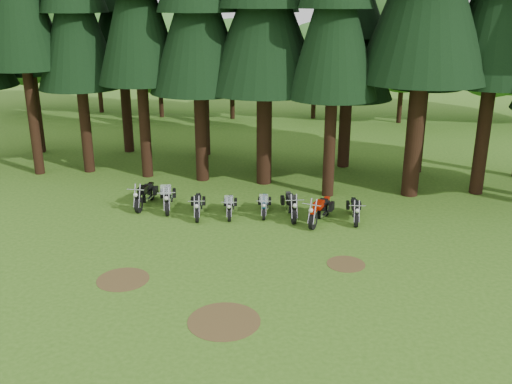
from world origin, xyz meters
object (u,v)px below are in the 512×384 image
motorcycle_1 (168,198)px  motorcycle_4 (264,205)px  motorcycle_5 (291,206)px  motorcycle_7 (355,210)px  motorcycle_3 (230,206)px  motorcycle_2 (198,206)px  motorcycle_0 (145,196)px  motorcycle_6 (320,211)px

motorcycle_1 → motorcycle_4: 4.43m
motorcycle_5 → motorcycle_7: motorcycle_5 is taller
motorcycle_3 → motorcycle_4: (1.47, 0.41, -0.00)m
motorcycle_2 → motorcycle_1: bearing=146.7°
motorcycle_0 → motorcycle_4: motorcycle_4 is taller
motorcycle_5 → motorcycle_7: bearing=-14.0°
motorcycle_3 → motorcycle_2: bearing=-179.5°
motorcycle_3 → motorcycle_5: 2.68m
motorcycle_1 → motorcycle_6: motorcycle_1 is taller
motorcycle_5 → motorcycle_6: (1.30, -0.47, 0.01)m
motorcycle_6 → motorcycle_0: bearing=-169.4°
motorcycle_0 → motorcycle_2: size_ratio=1.15×
motorcycle_0 → motorcycle_2: (2.72, -0.78, -0.06)m
motorcycle_3 → motorcycle_7: bearing=-6.0°
motorcycle_2 → motorcycle_6: motorcycle_6 is taller
motorcycle_3 → motorcycle_5: size_ratio=0.85×
motorcycle_1 → motorcycle_3: bearing=-22.3°
motorcycle_0 → motorcycle_1: size_ratio=1.01×
motorcycle_4 → motorcycle_5: bearing=-10.2°
motorcycle_2 → motorcycle_4: size_ratio=1.06×
motorcycle_1 → motorcycle_3: size_ratio=1.20×
motorcycle_0 → motorcycle_5: motorcycle_0 is taller
motorcycle_7 → motorcycle_5: bearing=175.3°
motorcycle_2 → motorcycle_5: size_ratio=0.91×
motorcycle_3 → motorcycle_5: motorcycle_3 is taller
motorcycle_4 → motorcycle_7: 3.95m
motorcycle_5 → motorcycle_7: size_ratio=1.10×
motorcycle_4 → motorcycle_7: motorcycle_4 is taller
motorcycle_1 → motorcycle_7: bearing=-15.8°
motorcycle_4 → motorcycle_5: 1.19m
motorcycle_7 → motorcycle_1: bearing=175.2°
motorcycle_1 → motorcycle_5: motorcycle_1 is taller
motorcycle_5 → motorcycle_4: bearing=162.7°
motorcycle_0 → motorcycle_4: bearing=-2.4°
motorcycle_1 → motorcycle_2: bearing=-36.4°
motorcycle_4 → motorcycle_1: bearing=173.6°
motorcycle_0 → motorcycle_3: 4.15m
motorcycle_4 → motorcycle_5: size_ratio=0.85×
motorcycle_4 → motorcycle_6: 2.54m
motorcycle_2 → motorcycle_5: motorcycle_5 is taller
motorcycle_5 → motorcycle_1: bearing=165.8°
motorcycle_3 → motorcycle_7: size_ratio=0.94×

